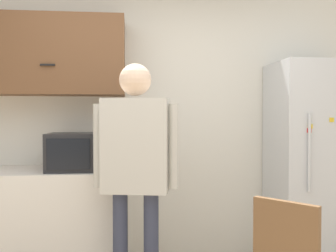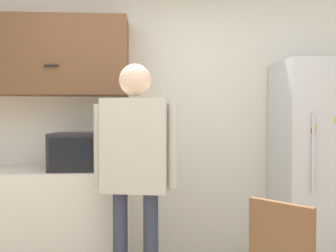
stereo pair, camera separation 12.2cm
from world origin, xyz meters
name	(u,v)px [view 1 (the left image)]	position (x,y,z in m)	size (l,w,h in m)	color
back_wall	(150,120)	(0.00, 1.86, 1.35)	(6.00, 0.06, 2.70)	silver
counter	(9,224)	(-1.22, 1.52, 0.46)	(1.96, 0.63, 0.93)	silver
upper_cabinets	(12,55)	(-1.22, 1.65, 1.92)	(1.96, 0.39, 0.69)	brown
microwave	(77,152)	(-0.64, 1.46, 1.08)	(0.48, 0.41, 0.32)	#232326
person	(135,156)	(-0.15, 0.98, 1.09)	(0.62, 0.31, 1.77)	#33384C
refrigerator	(313,165)	(1.48, 1.51, 0.94)	(0.74, 0.66, 1.87)	silver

